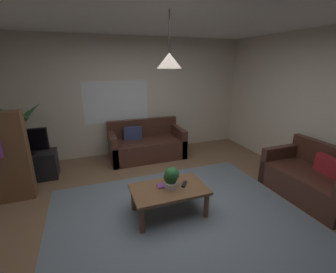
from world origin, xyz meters
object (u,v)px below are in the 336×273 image
(couch_right_side, at_px, (313,181))
(coffee_table, at_px, (169,192))
(remote_on_table_0, at_px, (184,184))
(pendant_lamp, at_px, (169,60))
(potted_plant_on_table, at_px, (171,177))
(bookshelf_corner, at_px, (2,158))
(book_on_table_0, at_px, (161,186))
(tv_stand, at_px, (31,166))
(tv, at_px, (25,142))
(potted_palm_corner, at_px, (27,140))
(couch_under_window, at_px, (146,145))

(couch_right_side, bearing_deg, coffee_table, -99.31)
(remote_on_table_0, xyz_separation_m, pendant_lamp, (-0.23, -0.01, 1.66))
(potted_plant_on_table, distance_m, pendant_lamp, 1.51)
(bookshelf_corner, relative_size, pendant_lamp, 2.26)
(book_on_table_0, xyz_separation_m, remote_on_table_0, (0.32, -0.07, 0.00))
(book_on_table_0, bearing_deg, tv_stand, 137.77)
(remote_on_table_0, xyz_separation_m, tv, (-2.25, 1.80, 0.32))
(tv, distance_m, potted_palm_corner, 0.59)
(tv, distance_m, bookshelf_corner, 0.67)
(potted_palm_corner, height_order, bookshelf_corner, bookshelf_corner)
(couch_right_side, xyz_separation_m, potted_plant_on_table, (-2.25, 0.38, 0.29))
(potted_plant_on_table, bearing_deg, remote_on_table_0, 0.71)
(potted_plant_on_table, height_order, bookshelf_corner, bookshelf_corner)
(potted_plant_on_table, xyz_separation_m, tv, (-2.05, 1.80, 0.17))
(remote_on_table_0, xyz_separation_m, tv_stand, (-2.25, 1.82, -0.17))
(potted_plant_on_table, distance_m, tv_stand, 2.76)
(couch_under_window, xyz_separation_m, potted_plant_on_table, (-0.21, -2.10, 0.29))
(bookshelf_corner, bearing_deg, couch_right_side, -18.91)
(couch_right_side, xyz_separation_m, remote_on_table_0, (-2.06, 0.38, 0.14))
(potted_plant_on_table, distance_m, tv, 2.73)
(remote_on_table_0, height_order, potted_plant_on_table, potted_plant_on_table)
(couch_under_window, distance_m, tv, 2.32)
(couch_under_window, relative_size, tv_stand, 1.80)
(tv, bearing_deg, coffee_table, -41.79)
(tv, height_order, potted_palm_corner, potted_palm_corner)
(potted_palm_corner, bearing_deg, potted_plant_on_table, -47.67)
(book_on_table_0, xyz_separation_m, pendant_lamp, (0.09, -0.07, 1.66))
(couch_right_side, distance_m, tv, 4.85)
(remote_on_table_0, bearing_deg, tv_stand, 176.61)
(bookshelf_corner, bearing_deg, book_on_table_0, -27.26)
(coffee_table, distance_m, remote_on_table_0, 0.24)
(couch_right_side, distance_m, remote_on_table_0, 2.10)
(tv_stand, height_order, potted_palm_corner, potted_palm_corner)
(tv_stand, relative_size, potted_palm_corner, 0.66)
(couch_under_window, bearing_deg, couch_right_side, -50.49)
(coffee_table, bearing_deg, pendant_lamp, -174.64)
(book_on_table_0, bearing_deg, coffee_table, -39.77)
(couch_right_side, xyz_separation_m, tv, (-4.30, 2.18, 0.46))
(pendant_lamp, bearing_deg, potted_palm_corner, 131.83)
(coffee_table, relative_size, potted_plant_on_table, 3.32)
(coffee_table, bearing_deg, tv, 138.21)
(couch_right_side, relative_size, book_on_table_0, 11.98)
(couch_under_window, bearing_deg, bookshelf_corner, -158.90)
(coffee_table, distance_m, bookshelf_corner, 2.52)
(tv, bearing_deg, bookshelf_corner, -106.18)
(remote_on_table_0, bearing_deg, tv, 176.94)
(coffee_table, bearing_deg, potted_palm_corner, 131.83)
(coffee_table, relative_size, tv, 1.41)
(coffee_table, distance_m, book_on_table_0, 0.14)
(couch_right_side, height_order, tv_stand, couch_right_side)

